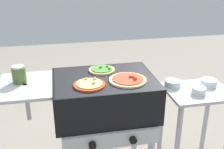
% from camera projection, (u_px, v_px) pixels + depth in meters
% --- Properties ---
extents(grill, '(0.96, 0.53, 0.90)m').
position_uv_depth(grill, '(102.00, 99.00, 1.77)').
color(grill, black).
rests_on(grill, ground_plane).
extents(pizza_veggie, '(0.17, 0.17, 0.03)m').
position_uv_depth(pizza_veggie, '(102.00, 70.00, 1.83)').
color(pizza_veggie, '#E0C17F').
rests_on(pizza_veggie, grill).
extents(pizza_cheese, '(0.19, 0.19, 0.03)m').
position_uv_depth(pizza_cheese, '(90.00, 84.00, 1.61)').
color(pizza_cheese, '#C64723').
rests_on(pizza_cheese, grill).
extents(pizza_pepperoni, '(0.23, 0.23, 0.03)m').
position_uv_depth(pizza_pepperoni, '(128.00, 80.00, 1.67)').
color(pizza_pepperoni, beige).
rests_on(pizza_pepperoni, grill).
extents(sauce_jar, '(0.08, 0.08, 0.10)m').
position_uv_depth(sauce_jar, '(19.00, 74.00, 1.64)').
color(sauce_jar, '#4C6B2D').
rests_on(sauce_jar, grill).
extents(prep_table, '(0.44, 0.36, 0.75)m').
position_uv_depth(prep_table, '(195.00, 117.00, 1.98)').
color(prep_table, '#B2B2B7').
rests_on(prep_table, ground_plane).
extents(topping_bowl_near, '(0.10, 0.10, 0.04)m').
position_uv_depth(topping_bowl_near, '(199.00, 91.00, 1.84)').
color(topping_bowl_near, silver).
rests_on(topping_bowl_near, prep_table).
extents(topping_bowl_far, '(0.11, 0.11, 0.04)m').
position_uv_depth(topping_bowl_far, '(172.00, 84.00, 1.95)').
color(topping_bowl_far, silver).
rests_on(topping_bowl_far, prep_table).
extents(topping_bowl_middle, '(0.12, 0.12, 0.04)m').
position_uv_depth(topping_bowl_middle, '(209.00, 83.00, 1.96)').
color(topping_bowl_middle, silver).
rests_on(topping_bowl_middle, prep_table).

